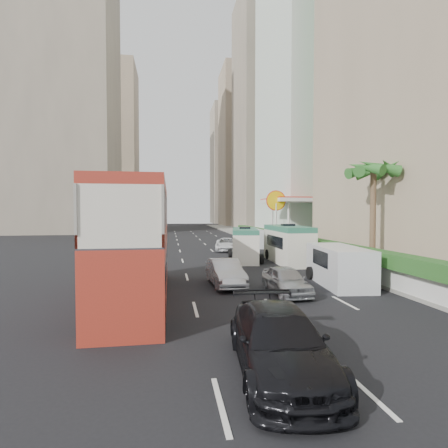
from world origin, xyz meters
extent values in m
plane|color=black|center=(0.00, 0.00, 0.00)|extent=(200.00, 200.00, 0.00)
cube|color=#AC3021|center=(-6.00, 0.00, 2.53)|extent=(2.50, 11.00, 5.06)
imported|color=#B7BABF|center=(-1.70, 2.27, 0.00)|extent=(1.70, 4.28, 1.39)
imported|color=#B7BABF|center=(0.86, -0.01, 0.00)|extent=(1.67, 3.87, 1.30)
imported|color=black|center=(-1.98, -7.79, 0.00)|extent=(2.56, 5.36, 1.51)
imported|color=silver|center=(1.02, 18.64, 0.00)|extent=(2.82, 4.84, 1.27)
cube|color=silver|center=(1.33, 11.37, 1.28)|extent=(2.94, 6.02, 2.56)
cube|color=silver|center=(4.36, 9.75, 1.41)|extent=(2.24, 6.41, 2.83)
cube|color=silver|center=(4.34, 1.56, 1.02)|extent=(2.57, 5.28, 2.04)
cube|color=silver|center=(4.41, 21.92, 0.99)|extent=(2.30, 5.05, 1.97)
cube|color=#99968C|center=(9.00, 25.00, 0.09)|extent=(6.00, 120.00, 0.18)
cube|color=silver|center=(6.20, 14.00, 0.68)|extent=(0.30, 44.00, 1.00)
cube|color=#2D6626|center=(6.20, 14.00, 1.53)|extent=(1.10, 44.00, 0.70)
cylinder|color=brown|center=(7.80, 4.00, 3.38)|extent=(0.36, 0.36, 6.40)
cube|color=silver|center=(10.00, 23.00, 2.75)|extent=(6.50, 8.00, 5.50)
cube|color=white|center=(18.00, 34.00, 29.00)|extent=(16.00, 18.00, 58.00)
cube|color=gray|center=(18.00, 58.00, 25.00)|extent=(16.00, 16.00, 50.00)
cube|color=tan|center=(17.00, 82.00, 22.00)|extent=(14.00, 14.00, 44.00)
cube|color=gray|center=(17.00, 104.00, 20.00)|extent=(14.00, 14.00, 40.00)
cube|color=gray|center=(-24.00, 55.00, 26.00)|extent=(18.00, 18.00, 52.00)
cube|color=tan|center=(-22.00, 90.00, 23.00)|extent=(16.00, 16.00, 46.00)
camera|label=1|loc=(-4.60, -15.84, 3.90)|focal=28.00mm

